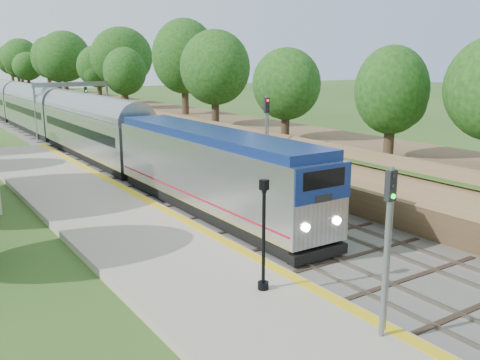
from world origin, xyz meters
TOP-DOWN VIEW (x-y plane):
  - trackbed at (2.00, 60.00)m, footprint 9.50×170.00m
  - platform at (-5.20, 16.00)m, footprint 6.40×68.00m
  - yellow_stripe at (-2.35, 16.00)m, footprint 0.55×68.00m
  - embankment at (10.35, 60.00)m, footprint 10.64×170.00m
  - signal_gantry at (2.47, 54.99)m, footprint 8.40×0.38m
  - train at (0.00, 72.53)m, footprint 3.12×124.86m
  - lamppost_far at (-3.95, 9.96)m, footprint 0.41×0.41m
  - signal_platform at (-2.90, 5.21)m, footprint 0.31×0.25m
  - signal_farside at (6.20, 23.72)m, footprint 0.34×0.27m

SIDE VIEW (x-z plane):
  - trackbed at x=2.00m, z-range -0.07..0.21m
  - platform at x=-5.20m, z-range 0.00..0.38m
  - yellow_stripe at x=-2.35m, z-range 0.38..0.39m
  - embankment at x=10.35m, z-range -3.89..7.80m
  - lamppost_far at x=-3.95m, z-range 0.16..4.31m
  - train at x=0.00m, z-range 0.05..4.63m
  - signal_platform at x=-2.90m, z-range 0.99..6.28m
  - signal_farside at x=6.20m, z-range 0.81..6.99m
  - signal_gantry at x=2.47m, z-range 1.72..7.92m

